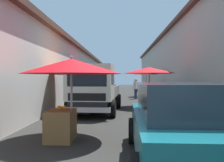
{
  "coord_description": "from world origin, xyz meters",
  "views": [
    {
      "loc": [
        -1.64,
        0.26,
        1.53
      ],
      "look_at": [
        10.29,
        0.72,
        1.41
      ],
      "focal_mm": 38.54,
      "sensor_mm": 36.0,
      "label": 1
    }
  ],
  "objects": [
    {
      "name": "building_left_whitewash",
      "position": [
        15.75,
        6.78,
        1.95
      ],
      "size": [
        49.8,
        7.5,
        3.87
      ],
      "color": "beige",
      "rests_on": "ground"
    },
    {
      "name": "fruit_stall_mid_lane",
      "position": [
        11.15,
        -1.23,
        1.73
      ],
      "size": [
        2.72,
        2.72,
        2.21
      ],
      "color": "#9E9EA3",
      "rests_on": "ground"
    },
    {
      "name": "fruit_stall_near_right",
      "position": [
        13.66,
        1.78,
        1.77
      ],
      "size": [
        2.17,
        2.17,
        2.43
      ],
      "color": "#9E9EA3",
      "rests_on": "ground"
    },
    {
      "name": "fruit_stall_far_right",
      "position": [
        4.32,
        1.55,
        1.62
      ],
      "size": [
        2.51,
        2.51,
        2.1
      ],
      "color": "#9E9EA3",
      "rests_on": "ground"
    },
    {
      "name": "hatchback_car",
      "position": [
        2.65,
        -0.84,
        0.74
      ],
      "size": [
        3.94,
        1.99,
        1.45
      ],
      "color": "#0F4C56",
      "rests_on": "ground"
    },
    {
      "name": "vendor_by_crates",
      "position": [
        16.29,
        -0.81,
        0.87
      ],
      "size": [
        0.57,
        0.37,
        1.53
      ],
      "color": "navy",
      "rests_on": "ground"
    },
    {
      "name": "ground",
      "position": [
        13.5,
        0.0,
        0.0
      ],
      "size": [
        90.0,
        90.0,
        0.0
      ],
      "primitive_type": "plane",
      "color": "#282826"
    },
    {
      "name": "fruit_stall_near_left",
      "position": [
        8.73,
        2.0,
        1.66
      ],
      "size": [
        2.69,
        2.69,
        2.12
      ],
      "color": "#9E9EA3",
      "rests_on": "ground"
    },
    {
      "name": "plastic_stool",
      "position": [
        12.42,
        0.53,
        0.33
      ],
      "size": [
        0.3,
        0.3,
        0.43
      ],
      "color": "red",
      "rests_on": "ground"
    },
    {
      "name": "building_right_concrete",
      "position": [
        15.75,
        -6.78,
        2.66
      ],
      "size": [
        49.8,
        7.5,
        5.31
      ],
      "color": "#A39E93",
      "rests_on": "ground"
    },
    {
      "name": "fruit_stall_far_left",
      "position": [
        18.67,
        -1.89,
        1.64
      ],
      "size": [
        2.1,
        2.1,
        2.28
      ],
      "color": "#9E9EA3",
      "rests_on": "ground"
    },
    {
      "name": "delivery_truck",
      "position": [
        8.46,
        1.43,
        1.04
      ],
      "size": [
        5.01,
        2.19,
        2.08
      ],
      "color": "black",
      "rests_on": "ground"
    }
  ]
}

